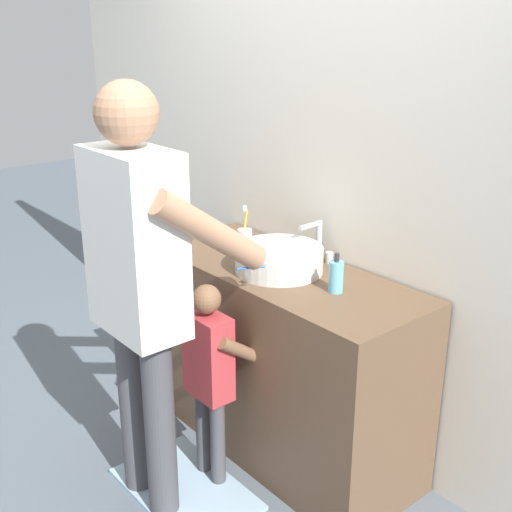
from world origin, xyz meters
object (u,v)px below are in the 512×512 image
Objects in this scene: toothbrush_cup at (245,238)px; adult_parent at (141,270)px; soap_bottle at (336,276)px; child_toddler at (210,367)px.

toothbrush_cup is 0.12× the size of adult_parent.
soap_bottle is (0.65, -0.05, 0.02)m from toothbrush_cup.
adult_parent reaches higher than child_toddler.
toothbrush_cup is 0.78m from adult_parent.
soap_bottle is 0.09× the size of adult_parent.
soap_bottle is 0.77m from adult_parent.
adult_parent is (-0.37, -0.67, 0.08)m from soap_bottle.
soap_bottle is 0.18× the size of child_toddler.
soap_bottle reaches higher than child_toddler.
adult_parent is at bearing -69.28° from toothbrush_cup.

